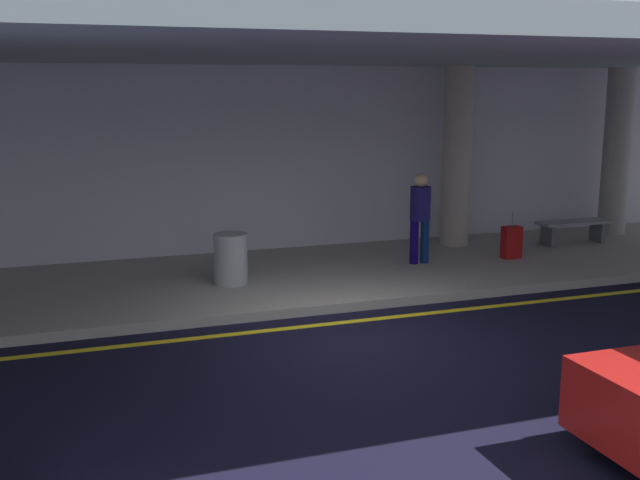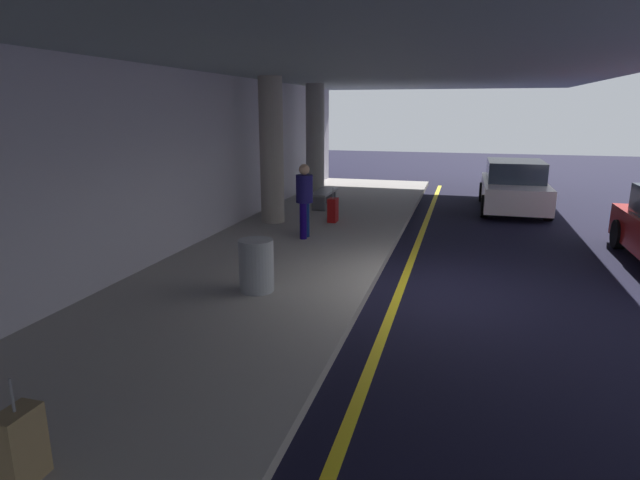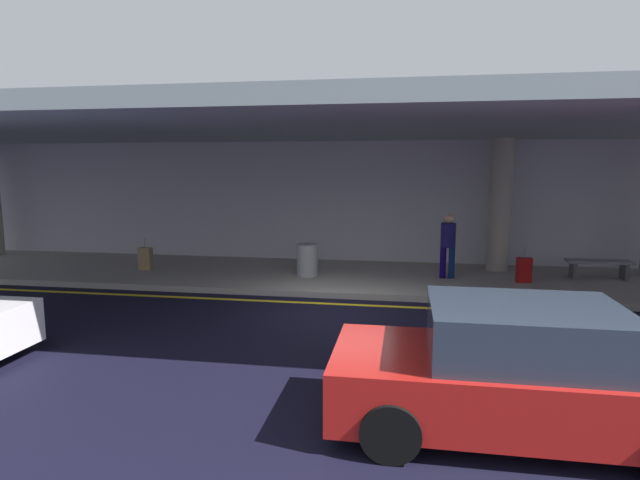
% 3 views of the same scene
% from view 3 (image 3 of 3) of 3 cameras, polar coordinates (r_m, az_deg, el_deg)
% --- Properties ---
extents(ground_plane, '(60.00, 60.00, 0.00)m').
position_cam_3_polar(ground_plane, '(11.04, 1.62, -7.83)').
color(ground_plane, black).
extents(sidewalk, '(26.00, 4.20, 0.15)m').
position_cam_3_polar(sidewalk, '(14.01, 3.37, -4.09)').
color(sidewalk, gray).
rests_on(sidewalk, ground).
extents(lane_stripe_yellow, '(26.00, 0.14, 0.01)m').
position_cam_3_polar(lane_stripe_yellow, '(11.56, 2.00, -7.08)').
color(lane_stripe_yellow, yellow).
rests_on(lane_stripe_yellow, ground).
extents(support_column_left_mid, '(0.60, 0.60, 3.65)m').
position_cam_3_polar(support_column_left_mid, '(15.13, 19.24, 3.65)').
color(support_column_left_mid, gray).
rests_on(support_column_left_mid, sidewalk).
extents(ceiling_overhang, '(28.00, 13.20, 0.30)m').
position_cam_3_polar(ceiling_overhang, '(13.23, 3.28, 12.07)').
color(ceiling_overhang, '#8A999B').
rests_on(ceiling_overhang, support_column_far_left).
extents(terminal_back_wall, '(26.00, 0.30, 3.80)m').
position_cam_3_polar(terminal_back_wall, '(15.97, 4.30, 4.02)').
color(terminal_back_wall, '#AEA8B7').
rests_on(terminal_back_wall, ground).
extents(car_red, '(4.10, 1.92, 1.50)m').
position_cam_3_polar(car_red, '(6.45, 20.80, -13.48)').
color(car_red, '#B41A17').
rests_on(car_red, ground).
extents(traveler_with_luggage, '(0.38, 0.38, 1.68)m').
position_cam_3_polar(traveler_with_luggage, '(13.74, 13.95, -0.16)').
color(traveler_with_luggage, '#0F034F').
rests_on(traveler_with_luggage, sidewalk).
extents(suitcase_upright_primary, '(0.36, 0.22, 0.90)m').
position_cam_3_polar(suitcase_upright_primary, '(13.93, 21.60, -3.10)').
color(suitcase_upright_primary, maroon).
rests_on(suitcase_upright_primary, sidewalk).
extents(suitcase_upright_secondary, '(0.36, 0.22, 0.90)m').
position_cam_3_polar(suitcase_upright_secondary, '(15.38, -18.73, -1.95)').
color(suitcase_upright_secondary, olive).
rests_on(suitcase_upright_secondary, sidewalk).
extents(bench_metal, '(1.60, 0.50, 0.48)m').
position_cam_3_polar(bench_metal, '(15.20, 28.43, -2.47)').
color(bench_metal, slate).
rests_on(bench_metal, sidewalk).
extents(trash_bin_steel, '(0.56, 0.56, 0.85)m').
position_cam_3_polar(trash_bin_steel, '(13.72, -1.39, -2.21)').
color(trash_bin_steel, gray).
rests_on(trash_bin_steel, sidewalk).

